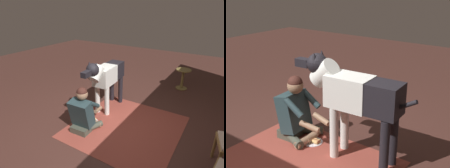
{
  "view_description": "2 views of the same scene",
  "coord_description": "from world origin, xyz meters",
  "views": [
    {
      "loc": [
        2.54,
        1.75,
        2.23
      ],
      "look_at": [
        -0.48,
        -0.14,
        0.73
      ],
      "focal_mm": 31.07,
      "sensor_mm": 36.0,
      "label": 1
    },
    {
      "loc": [
        -2.42,
        2.29,
        2.05
      ],
      "look_at": [
        -0.32,
        -0.55,
        0.81
      ],
      "focal_mm": 49.18,
      "sensor_mm": 36.0,
      "label": 2
    }
  ],
  "objects": [
    {
      "name": "ground_plane",
      "position": [
        0.0,
        0.0,
        0.0
      ],
      "size": [
        14.14,
        14.14,
        0.0
      ],
      "primitive_type": "plane",
      "color": "#452721"
    },
    {
      "name": "hot_dog_on_plate",
      "position": [
        -0.05,
        -0.35,
        0.02
      ],
      "size": [
        0.26,
        0.26,
        0.06
      ],
      "color": "white",
      "rests_on": "ground"
    },
    {
      "name": "large_dog",
      "position": [
        -0.66,
        -0.39,
        0.79
      ],
      "size": [
        1.54,
        0.38,
        1.23
      ],
      "color": "silver",
      "rests_on": "ground"
    },
    {
      "name": "person_sitting_on_floor",
      "position": [
        0.2,
        -0.34,
        0.36
      ],
      "size": [
        0.68,
        0.58,
        0.87
      ],
      "color": "#45483B",
      "rests_on": "ground"
    }
  ]
}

